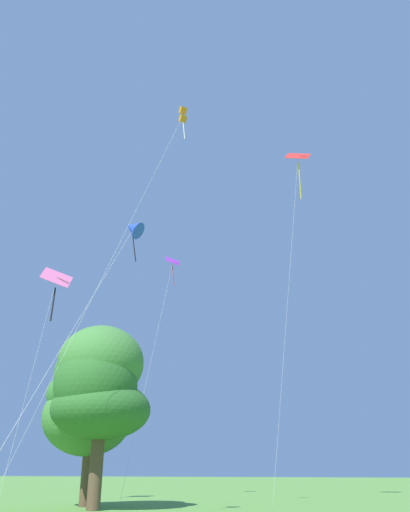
% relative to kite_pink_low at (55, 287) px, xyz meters
% --- Properties ---
extents(kite_pink_low, '(3.63, 6.50, 15.11)m').
position_rel_kite_pink_low_xyz_m(kite_pink_low, '(0.00, 0.00, 0.00)').
color(kite_pink_low, pink).
rests_on(kite_pink_low, ground_plane).
extents(kite_purple_streamer, '(3.52, 11.22, 19.18)m').
position_rel_kite_pink_low_xyz_m(kite_purple_streamer, '(3.44, 10.09, 4.01)').
color(kite_purple_streamer, purple).
rests_on(kite_purple_streamer, ground_plane).
extents(kite_blue_delta, '(3.67, 11.17, 12.85)m').
position_rel_kite_pink_low_xyz_m(kite_blue_delta, '(11.33, -7.71, -1.16)').
color(kite_blue_delta, blue).
rests_on(kite_blue_delta, ground_plane).
extents(kite_orange_box, '(4.06, 8.12, 22.79)m').
position_rel_kite_pink_low_xyz_m(kite_orange_box, '(11.17, -2.95, 8.34)').
color(kite_orange_box, orange).
rests_on(kite_orange_box, ground_plane).
extents(kite_red_high, '(2.54, 6.17, 25.99)m').
position_rel_kite_pink_low_xyz_m(kite_red_high, '(15.25, 9.19, 10.47)').
color(kite_red_high, red).
rests_on(kite_red_high, ground_plane).
extents(tree_right_cluster, '(5.21, 4.97, 8.72)m').
position_rel_kite_pink_low_xyz_m(tree_right_cluster, '(5.16, -1.89, -7.89)').
color(tree_right_cluster, brown).
rests_on(tree_right_cluster, ground_plane).
extents(tree_left_oak, '(5.06, 5.11, 8.96)m').
position_rel_kite_pink_low_xyz_m(tree_left_oak, '(7.19, -3.81, -7.64)').
color(tree_left_oak, brown).
rests_on(tree_left_oak, ground_plane).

